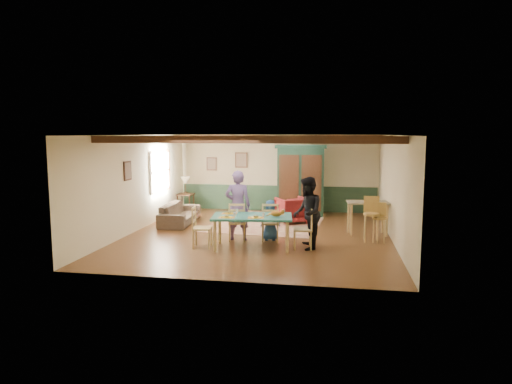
% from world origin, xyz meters
% --- Properties ---
extents(floor, '(8.00, 8.00, 0.00)m').
position_xyz_m(floor, '(0.00, 0.00, 0.00)').
color(floor, '#4F2C16').
rests_on(floor, ground).
extents(wall_back, '(7.00, 0.02, 2.70)m').
position_xyz_m(wall_back, '(0.00, 4.00, 1.35)').
color(wall_back, beige).
rests_on(wall_back, floor).
extents(wall_left, '(0.02, 8.00, 2.70)m').
position_xyz_m(wall_left, '(-3.50, 0.00, 1.35)').
color(wall_left, beige).
rests_on(wall_left, floor).
extents(wall_right, '(0.02, 8.00, 2.70)m').
position_xyz_m(wall_right, '(3.50, 0.00, 1.35)').
color(wall_right, beige).
rests_on(wall_right, floor).
extents(ceiling, '(7.00, 8.00, 0.02)m').
position_xyz_m(ceiling, '(0.00, 0.00, 2.70)').
color(ceiling, silver).
rests_on(ceiling, wall_back).
extents(wainscot_back, '(6.95, 0.03, 0.90)m').
position_xyz_m(wainscot_back, '(0.00, 3.98, 0.45)').
color(wainscot_back, '#213D2A').
rests_on(wainscot_back, floor).
extents(ceiling_beam_front, '(6.95, 0.16, 0.16)m').
position_xyz_m(ceiling_beam_front, '(0.00, -2.30, 2.61)').
color(ceiling_beam_front, black).
rests_on(ceiling_beam_front, ceiling).
extents(ceiling_beam_mid, '(6.95, 0.16, 0.16)m').
position_xyz_m(ceiling_beam_mid, '(0.00, 0.40, 2.61)').
color(ceiling_beam_mid, black).
rests_on(ceiling_beam_mid, ceiling).
extents(ceiling_beam_back, '(6.95, 0.16, 0.16)m').
position_xyz_m(ceiling_beam_back, '(0.00, 3.00, 2.61)').
color(ceiling_beam_back, black).
rests_on(ceiling_beam_back, ceiling).
extents(window_left, '(0.06, 1.60, 1.30)m').
position_xyz_m(window_left, '(-3.47, 1.70, 1.55)').
color(window_left, white).
rests_on(window_left, wall_left).
extents(picture_left_wall, '(0.04, 0.42, 0.52)m').
position_xyz_m(picture_left_wall, '(-3.47, -0.60, 1.75)').
color(picture_left_wall, gray).
rests_on(picture_left_wall, wall_left).
extents(picture_back_a, '(0.45, 0.04, 0.55)m').
position_xyz_m(picture_back_a, '(-1.30, 3.97, 1.80)').
color(picture_back_a, gray).
rests_on(picture_back_a, wall_back).
extents(picture_back_b, '(0.38, 0.04, 0.48)m').
position_xyz_m(picture_back_b, '(-2.40, 3.97, 1.65)').
color(picture_back_b, gray).
rests_on(picture_back_b, wall_back).
extents(dining_table, '(2.00, 1.27, 0.79)m').
position_xyz_m(dining_table, '(0.08, -1.47, 0.39)').
color(dining_table, '#1F6459').
rests_on(dining_table, floor).
extents(dining_chair_far_left, '(0.49, 0.51, 1.00)m').
position_xyz_m(dining_chair_far_left, '(-0.42, -0.77, 0.50)').
color(dining_chair_far_left, tan).
rests_on(dining_chair_far_left, floor).
extents(dining_chair_far_right, '(0.49, 0.51, 1.00)m').
position_xyz_m(dining_chair_far_right, '(0.41, -0.67, 0.50)').
color(dining_chair_far_right, tan).
rests_on(dining_chair_far_right, floor).
extents(dining_chair_end_left, '(0.51, 0.49, 1.00)m').
position_xyz_m(dining_chair_end_left, '(-1.12, -1.61, 0.50)').
color(dining_chair_end_left, tan).
rests_on(dining_chair_end_left, floor).
extents(dining_chair_end_right, '(0.51, 0.49, 1.00)m').
position_xyz_m(dining_chair_end_right, '(1.28, -1.33, 0.50)').
color(dining_chair_end_right, tan).
rests_on(dining_chair_end_right, floor).
extents(person_man, '(0.71, 0.51, 1.81)m').
position_xyz_m(person_man, '(-0.43, -0.68, 0.91)').
color(person_man, '#684F88').
rests_on(person_man, floor).
extents(person_woman, '(0.75, 0.91, 1.73)m').
position_xyz_m(person_woman, '(1.39, -1.31, 0.87)').
color(person_woman, black).
rests_on(person_woman, floor).
extents(person_child, '(0.55, 0.39, 1.06)m').
position_xyz_m(person_child, '(0.40, -0.58, 0.53)').
color(person_child, '#224C8A').
rests_on(person_child, floor).
extents(cat, '(0.39, 0.19, 0.19)m').
position_xyz_m(cat, '(0.67, -1.50, 0.88)').
color(cat, '#C06E21').
rests_on(cat, dining_table).
extents(place_setting_near_left, '(0.45, 0.36, 0.11)m').
position_xyz_m(place_setting_near_left, '(-0.46, -1.80, 0.84)').
color(place_setting_near_left, gold).
rests_on(place_setting_near_left, dining_table).
extents(place_setting_near_center, '(0.45, 0.36, 0.11)m').
position_xyz_m(place_setting_near_center, '(0.22, -1.72, 0.84)').
color(place_setting_near_center, gold).
rests_on(place_setting_near_center, dining_table).
extents(place_setting_far_left, '(0.45, 0.36, 0.11)m').
position_xyz_m(place_setting_far_left, '(-0.52, -1.28, 0.84)').
color(place_setting_far_left, gold).
rests_on(place_setting_far_left, dining_table).
extents(place_setting_far_right, '(0.45, 0.36, 0.11)m').
position_xyz_m(place_setting_far_right, '(0.62, -1.14, 0.84)').
color(place_setting_far_right, gold).
rests_on(place_setting_far_right, dining_table).
extents(area_rug, '(3.55, 4.09, 0.01)m').
position_xyz_m(area_rug, '(-0.02, 1.75, 0.01)').
color(area_rug, beige).
rests_on(area_rug, floor).
extents(armoire, '(1.68, 0.68, 2.37)m').
position_xyz_m(armoire, '(0.90, 3.13, 1.18)').
color(armoire, '#133123').
rests_on(armoire, floor).
extents(armchair, '(1.18, 1.19, 0.80)m').
position_xyz_m(armchair, '(0.74, 1.83, 0.40)').
color(armchair, '#511015').
rests_on(armchair, floor).
extents(sofa, '(0.95, 2.15, 0.62)m').
position_xyz_m(sofa, '(-2.65, 1.16, 0.31)').
color(sofa, '#413428').
rests_on(sofa, floor).
extents(end_table, '(0.55, 0.55, 0.65)m').
position_xyz_m(end_table, '(-3.13, 3.14, 0.32)').
color(end_table, black).
rests_on(end_table, floor).
extents(table_lamp, '(0.34, 0.34, 0.59)m').
position_xyz_m(table_lamp, '(-3.13, 3.14, 0.94)').
color(table_lamp, tan).
rests_on(table_lamp, end_table).
extents(counter_table, '(1.16, 0.76, 0.91)m').
position_xyz_m(counter_table, '(2.91, 0.56, 0.45)').
color(counter_table, tan).
rests_on(counter_table, floor).
extents(bar_stool_left, '(0.42, 0.46, 1.15)m').
position_xyz_m(bar_stool_left, '(2.95, -0.29, 0.57)').
color(bar_stool_left, tan).
rests_on(bar_stool_left, floor).
extents(bar_stool_right, '(0.39, 0.42, 1.00)m').
position_xyz_m(bar_stool_right, '(3.14, -0.31, 0.50)').
color(bar_stool_right, tan).
rests_on(bar_stool_right, floor).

